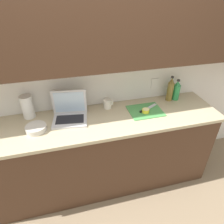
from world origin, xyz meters
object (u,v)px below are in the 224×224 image
at_px(bottle_green_soda, 170,89).
at_px(bottle_oil_tall, 176,90).
at_px(laptop, 70,113).
at_px(bowl_white, 36,128).
at_px(measuring_cup, 107,104).
at_px(paper_towel_roll, 27,107).
at_px(knife, 145,109).
at_px(lemon_half_cut, 146,111).
at_px(cutting_board, 145,111).

xyz_separation_m(bottle_green_soda, bottle_oil_tall, (0.08, 0.00, -0.02)).
xyz_separation_m(laptop, bowl_white, (-0.32, -0.13, -0.04)).
distance_m(measuring_cup, paper_towel_roll, 0.82).
bearing_deg(bottle_green_soda, bowl_white, -171.62).
distance_m(knife, bowl_white, 1.12).
relative_size(laptop, bottle_green_soda, 1.26).
bearing_deg(paper_towel_roll, bowl_white, -72.89).
relative_size(laptop, knife, 1.50).
bearing_deg(knife, laptop, 147.47).
height_order(lemon_half_cut, bottle_green_soda, bottle_green_soda).
bearing_deg(lemon_half_cut, knife, 68.80).
height_order(cutting_board, measuring_cup, measuring_cup).
distance_m(laptop, measuring_cup, 0.43).
distance_m(cutting_board, bottle_green_soda, 0.42).
xyz_separation_m(knife, lemon_half_cut, (-0.02, -0.04, 0.01)).
bearing_deg(laptop, paper_towel_roll, 170.50).
relative_size(knife, measuring_cup, 2.36).
xyz_separation_m(knife, bottle_green_soda, (0.36, 0.15, 0.12)).
bearing_deg(bottle_oil_tall, lemon_half_cut, -157.06).
distance_m(bottle_green_soda, paper_towel_roll, 1.56).
distance_m(laptop, bottle_green_soda, 1.16).
xyz_separation_m(bottle_oil_tall, paper_towel_roll, (-1.64, 0.04, 0.01)).
xyz_separation_m(cutting_board, bowl_white, (-1.12, -0.06, 0.02)).
bearing_deg(paper_towel_roll, bottle_green_soda, -1.39).
xyz_separation_m(laptop, lemon_half_cut, (0.78, -0.10, -0.04)).
distance_m(laptop, lemon_half_cut, 0.79).
xyz_separation_m(measuring_cup, paper_towel_roll, (-0.82, 0.03, 0.07)).
bearing_deg(laptop, bottle_green_soda, 12.69).
relative_size(bottle_oil_tall, paper_towel_roll, 1.04).
distance_m(cutting_board, bowl_white, 1.12).
bearing_deg(bottle_oil_tall, paper_towel_roll, 178.68).
bearing_deg(cutting_board, paper_towel_roll, 170.56).
relative_size(lemon_half_cut, bottle_oil_tall, 0.31).
distance_m(cutting_board, lemon_half_cut, 0.04).
distance_m(knife, paper_towel_roll, 1.22).
height_order(laptop, measuring_cup, laptop).
bearing_deg(lemon_half_cut, bowl_white, -178.71).
height_order(laptop, cutting_board, laptop).
bearing_deg(laptop, knife, 3.96).
relative_size(cutting_board, knife, 1.42).
bearing_deg(measuring_cup, bottle_oil_tall, -0.76).
distance_m(bottle_oil_tall, measuring_cup, 0.82).
bearing_deg(bottle_oil_tall, measuring_cup, 179.24).
bearing_deg(bowl_white, bottle_oil_tall, 7.94).
xyz_separation_m(laptop, measuring_cup, (0.41, 0.10, -0.01)).
bearing_deg(lemon_half_cut, cutting_board, 67.98).
xyz_separation_m(bottle_green_soda, paper_towel_roll, (-1.56, 0.04, -0.02)).
relative_size(bottle_green_soda, bottle_oil_tall, 1.20).
distance_m(lemon_half_cut, bottle_oil_tall, 0.50).
relative_size(knife, bowl_white, 1.30).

